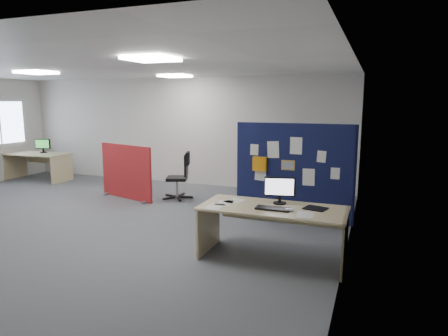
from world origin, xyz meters
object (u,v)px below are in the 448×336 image
(red_divider, at_px, (126,172))
(second_desk, at_px, (39,159))
(monitor_second, at_px, (43,145))
(main_desk, at_px, (274,218))
(monitor_main, at_px, (280,189))
(office_chair, at_px, (182,173))
(navy_divider, at_px, (293,172))

(red_divider, relative_size, second_desk, 0.90)
(red_divider, height_order, monitor_second, red_divider)
(main_desk, bearing_deg, monitor_main, 75.07)
(red_divider, bearing_deg, office_chair, 36.13)
(red_divider, height_order, second_desk, red_divider)
(monitor_main, xyz_separation_m, monitor_second, (-7.22, 3.03, -0.00))
(monitor_main, height_order, red_divider, red_divider)
(main_desk, relative_size, monitor_second, 4.83)
(navy_divider, relative_size, office_chair, 2.08)
(second_desk, xyz_separation_m, monitor_second, (0.08, 0.11, 0.38))
(navy_divider, height_order, monitor_second, navy_divider)
(navy_divider, height_order, office_chair, navy_divider)
(monitor_second, height_order, office_chair, monitor_second)
(monitor_second, bearing_deg, navy_divider, -26.76)
(main_desk, distance_m, monitor_second, 7.86)
(red_divider, height_order, office_chair, red_divider)
(navy_divider, xyz_separation_m, red_divider, (-3.71, 0.29, -0.29))
(navy_divider, height_order, second_desk, navy_divider)
(main_desk, bearing_deg, monitor_second, 156.07)
(navy_divider, xyz_separation_m, second_desk, (-7.14, 1.22, -0.31))
(office_chair, bearing_deg, monitor_second, 152.29)
(monitor_main, relative_size, monitor_second, 1.05)
(second_desk, bearing_deg, navy_divider, -9.71)
(main_desk, distance_m, second_desk, 7.89)
(monitor_second, distance_m, office_chair, 4.56)
(navy_divider, bearing_deg, monitor_main, -84.65)
(monitor_second, bearing_deg, office_chair, -24.10)
(navy_divider, relative_size, second_desk, 1.25)
(main_desk, distance_m, office_chair, 3.71)
(office_chair, bearing_deg, navy_divider, -34.91)
(navy_divider, xyz_separation_m, office_chair, (-2.57, 0.70, -0.29))
(monitor_main, height_order, monitor_second, monitor_main)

